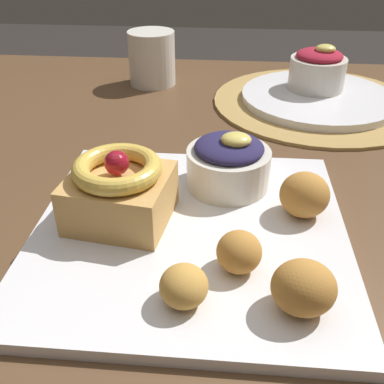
% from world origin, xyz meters
% --- Properties ---
extents(dining_table, '(1.33, 0.95, 0.73)m').
position_xyz_m(dining_table, '(0.00, 0.00, 0.64)').
color(dining_table, brown).
rests_on(dining_table, ground_plane).
extents(woven_placemat, '(0.34, 0.34, 0.00)m').
position_xyz_m(woven_placemat, '(0.21, 0.24, 0.73)').
color(woven_placemat, '#AD894C').
rests_on(woven_placemat, dining_table).
extents(front_plate, '(0.30, 0.30, 0.01)m').
position_xyz_m(front_plate, '(0.03, -0.13, 0.74)').
color(front_plate, white).
rests_on(front_plate, dining_table).
extents(cake_slice, '(0.11, 0.10, 0.08)m').
position_xyz_m(cake_slice, '(-0.04, -0.12, 0.77)').
color(cake_slice, tan).
rests_on(cake_slice, front_plate).
extents(berry_ramekin, '(0.09, 0.09, 0.07)m').
position_xyz_m(berry_ramekin, '(0.07, -0.04, 0.77)').
color(berry_ramekin, silver).
rests_on(berry_ramekin, front_plate).
extents(fritter_front, '(0.04, 0.04, 0.03)m').
position_xyz_m(fritter_front, '(0.04, -0.22, 0.76)').
color(fritter_front, gold).
rests_on(fritter_front, front_plate).
extents(fritter_middle, '(0.05, 0.05, 0.05)m').
position_xyz_m(fritter_middle, '(0.14, -0.09, 0.77)').
color(fritter_middle, '#BC7F38').
rests_on(fritter_middle, front_plate).
extents(fritter_back, '(0.04, 0.04, 0.04)m').
position_xyz_m(fritter_back, '(0.08, -0.18, 0.76)').
color(fritter_back, '#BC7F38').
rests_on(fritter_back, front_plate).
extents(fritter_extra, '(0.05, 0.05, 0.04)m').
position_xyz_m(fritter_extra, '(0.13, -0.22, 0.76)').
color(fritter_extra, '#BC7F38').
rests_on(fritter_extra, front_plate).
extents(back_plate, '(0.25, 0.25, 0.01)m').
position_xyz_m(back_plate, '(0.21, 0.24, 0.74)').
color(back_plate, white).
rests_on(back_plate, woven_placemat).
extents(back_ramekin, '(0.09, 0.09, 0.07)m').
position_xyz_m(back_ramekin, '(0.21, 0.27, 0.78)').
color(back_ramekin, silver).
rests_on(back_ramekin, back_plate).
extents(coffee_mug, '(0.08, 0.08, 0.09)m').
position_xyz_m(coffee_mug, '(-0.08, 0.32, 0.78)').
color(coffee_mug, silver).
rests_on(coffee_mug, dining_table).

